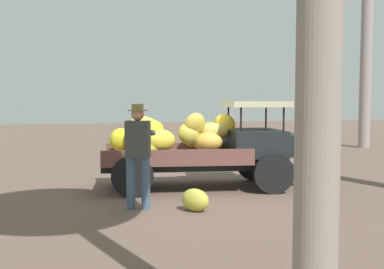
# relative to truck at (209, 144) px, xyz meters

# --- Properties ---
(ground_plane) EXTENTS (60.00, 60.00, 0.00)m
(ground_plane) POSITION_rel_truck_xyz_m (-0.06, -0.01, -0.95)
(ground_plane) COLOR brown
(truck) EXTENTS (4.62, 2.37, 1.85)m
(truck) POSITION_rel_truck_xyz_m (0.00, 0.00, 0.00)
(truck) COLOR black
(truck) RESTS_ON ground
(farmer) EXTENTS (0.56, 0.53, 1.81)m
(farmer) POSITION_rel_truck_xyz_m (-1.79, -1.48, 0.08)
(farmer) COLOR #425A76
(farmer) RESTS_ON ground
(loose_banana_bunch) EXTENTS (0.58, 0.62, 0.39)m
(loose_banana_bunch) POSITION_rel_truck_xyz_m (-0.90, -1.92, -0.76)
(loose_banana_bunch) COLOR gold
(loose_banana_bunch) RESTS_ON ground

